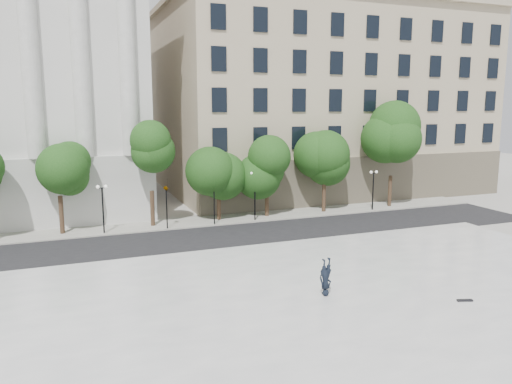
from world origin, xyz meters
The scene contains 11 objects.
ground centered at (0.00, 0.00, 0.00)m, with size 160.00×160.00×0.00m, color #ADABA3.
plaza centered at (0.00, 3.00, 0.23)m, with size 44.00×22.00×0.45m, color white.
street centered at (0.00, 18.00, 0.01)m, with size 60.00×8.00×0.02m, color black.
far_sidewalk centered at (0.00, 24.00, 0.06)m, with size 60.00×4.00×0.12m, color #B5B3A7.
building_east centered at (20.00, 38.91, 11.14)m, with size 36.00×26.15×23.00m.
traffic_light_west centered at (-1.75, 22.30, 3.72)m, with size 0.68×1.82×4.22m.
traffic_light_east centered at (2.33, 22.30, 3.64)m, with size 0.77×1.65×4.15m.
person_lying centered at (2.86, 3.68, 0.72)m, with size 0.73×0.48×2.00m, color black.
skateboard centered at (9.09, 0.48, 0.49)m, with size 0.79×0.20×0.08m, color black.
street_trees centered at (2.67, 23.65, 5.36)m, with size 46.19×4.58×8.26m.
lamp_posts centered at (-0.37, 22.60, 2.95)m, with size 37.75×0.28×4.55m.
Camera 1 is at (-9.36, -18.01, 10.22)m, focal length 35.00 mm.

